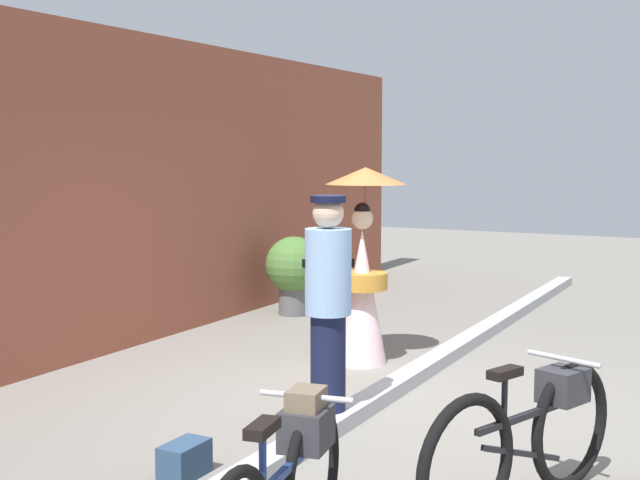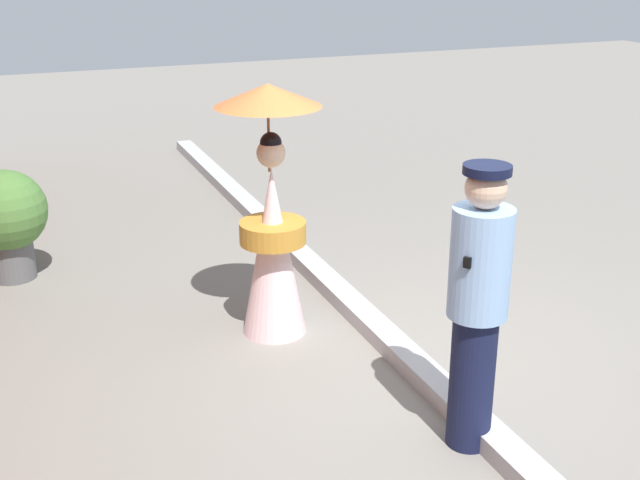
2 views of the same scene
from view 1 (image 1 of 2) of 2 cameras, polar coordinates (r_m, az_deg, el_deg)
ground_plane at (r=7.02m, az=3.95°, el=-10.79°), size 30.00×30.00×0.00m
building_wall at (r=8.59m, az=-16.34°, el=3.02°), size 14.00×0.40×3.24m
sidewalk_curb at (r=7.01m, az=3.96°, el=-10.32°), size 14.00×0.20×0.12m
bicycle_near_officer at (r=5.07m, az=13.66°, el=-12.55°), size 1.68×0.70×0.85m
person_officer at (r=6.24m, az=0.54°, el=-4.29°), size 0.34×0.34×1.70m
person_with_parasol at (r=8.12m, az=2.86°, el=-1.85°), size 0.76×0.76×1.87m
potted_plant_by_door at (r=10.60m, az=-1.63°, el=-1.97°), size 0.72×0.70×0.98m
backpack_on_pavement at (r=5.54m, az=-8.97°, el=-14.23°), size 0.33×0.20×0.22m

